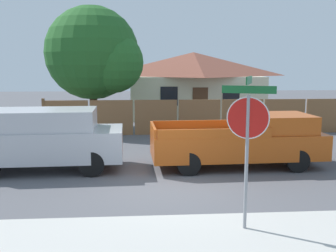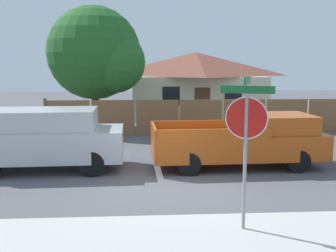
# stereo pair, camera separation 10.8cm
# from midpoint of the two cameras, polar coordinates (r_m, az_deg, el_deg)

# --- Properties ---
(ground_plane) EXTENTS (80.00, 80.00, 0.00)m
(ground_plane) POSITION_cam_midpoint_polar(r_m,az_deg,el_deg) (10.82, -0.12, -8.90)
(ground_plane) COLOR #56565B
(sidewalk_strip) EXTENTS (36.00, 3.20, 0.01)m
(sidewalk_strip) POSITION_cam_midpoint_polar(r_m,az_deg,el_deg) (7.48, 1.89, -17.28)
(sidewalk_strip) COLOR beige
(sidewalk_strip) RESTS_ON ground
(wooden_fence) EXTENTS (14.77, 0.12, 1.76)m
(wooden_fence) POSITION_cam_midpoint_polar(r_m,az_deg,el_deg) (18.89, 4.42, 1.33)
(wooden_fence) COLOR brown
(wooden_fence) RESTS_ON ground
(house) EXTENTS (8.76, 6.57, 4.12)m
(house) POSITION_cam_midpoint_polar(r_m,az_deg,el_deg) (26.00, 3.57, 6.27)
(house) COLOR beige
(house) RESTS_ON ground
(oak_tree) EXTENTS (4.96, 4.72, 6.26)m
(oak_tree) POSITION_cam_midpoint_polar(r_m,az_deg,el_deg) (20.47, -10.50, 10.10)
(oak_tree) COLOR brown
(oak_tree) RESTS_ON ground
(red_suv) EXTENTS (4.90, 2.16, 1.94)m
(red_suv) POSITION_cam_midpoint_polar(r_m,az_deg,el_deg) (12.91, -17.80, -1.62)
(red_suv) COLOR #B7B7BC
(red_suv) RESTS_ON ground
(orange_pickup) EXTENTS (5.57, 2.15, 1.71)m
(orange_pickup) POSITION_cam_midpoint_polar(r_m,az_deg,el_deg) (13.01, 10.64, -2.16)
(orange_pickup) COLOR #B74C14
(orange_pickup) RESTS_ON ground
(stop_sign) EXTENTS (0.98, 0.89, 3.08)m
(stop_sign) POSITION_cam_midpoint_polar(r_m,az_deg,el_deg) (7.85, 11.10, -0.08)
(stop_sign) COLOR gray
(stop_sign) RESTS_ON ground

